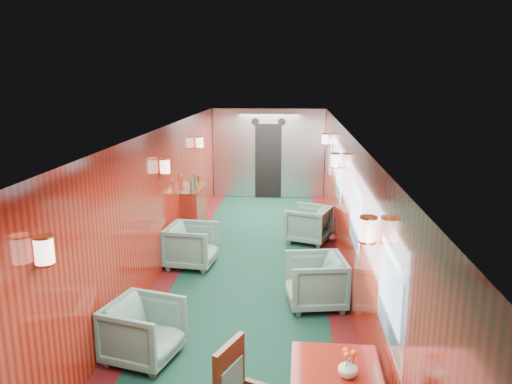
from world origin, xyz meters
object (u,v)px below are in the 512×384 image
at_px(armchair_right_near, 315,281).
at_px(armchair_left_near, 144,331).
at_px(armchair_left_far, 192,245).
at_px(armchair_right_far, 308,224).
at_px(credenza, 194,211).

bearing_deg(armchair_right_near, armchair_left_near, -61.47).
relative_size(armchair_left_far, armchair_right_far, 1.04).
xyz_separation_m(credenza, armchair_left_near, (0.33, -4.63, -0.16)).
bearing_deg(armchair_left_far, armchair_right_near, -117.50).
relative_size(armchair_left_far, armchair_right_near, 1.00).
height_order(armchair_left_near, armchair_right_far, armchair_right_far).
height_order(armchair_left_far, armchair_right_far, armchair_left_far).
relative_size(armchair_left_near, armchair_right_far, 0.99).
bearing_deg(armchair_left_far, armchair_right_far, -47.99).
bearing_deg(armchair_right_far, credenza, -75.07).
distance_m(armchair_left_far, armchair_right_far, 2.52).
xyz_separation_m(armchair_left_far, armchair_right_near, (2.07, -1.39, 0.00)).
bearing_deg(armchair_left_far, credenza, 15.98).
bearing_deg(armchair_left_near, armchair_right_far, -9.27).
distance_m(armchair_left_far, armchair_right_near, 2.49).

